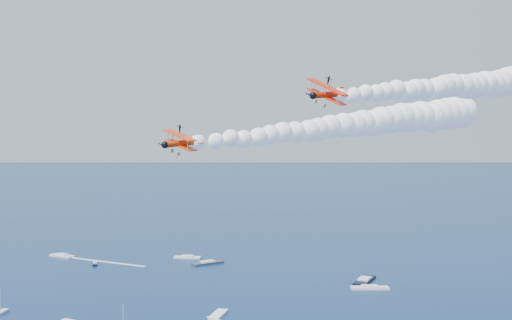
{
  "coord_description": "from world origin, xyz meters",
  "views": [
    {
      "loc": [
        6.66,
        -75.25,
        55.94
      ],
      "look_at": [
        3.38,
        19.26,
        50.98
      ],
      "focal_mm": 46.0,
      "sensor_mm": 36.0,
      "label": 1
    }
  ],
  "objects": [
    {
      "name": "biplane_trail",
      "position": [
        -7.02,
        16.94,
        53.48
      ],
      "size": [
        9.7,
        10.17,
        6.12
      ],
      "primitive_type": null,
      "rotation": [
        -0.22,
        0.07,
        3.83
      ],
      "color": "red"
    },
    {
      "name": "biplane_lead",
      "position": [
        13.79,
        21.58,
        60.49
      ],
      "size": [
        10.67,
        10.98,
        7.44
      ],
      "primitive_type": null,
      "rotation": [
        -0.38,
        0.07,
        3.87
      ],
      "color": "red"
    },
    {
      "name": "smoke_trail_trail",
      "position": [
        19.4,
        38.65,
        56.12
      ],
      "size": [
        71.6,
        70.42,
        11.82
      ],
      "primitive_type": null,
      "rotation": [
        0.0,
        0.0,
        3.83
      ],
      "color": "white"
    },
    {
      "name": "smoke_trail_lead",
      "position": [
        39.38,
        44.26,
        63.13
      ],
      "size": [
        71.63,
        71.18,
        11.82
      ],
      "primitive_type": null,
      "rotation": [
        0.0,
        0.0,
        3.87
      ],
      "color": "white"
    },
    {
      "name": "spectator_boats",
      "position": [
        -1.97,
        116.1,
        0.35
      ],
      "size": [
        236.01,
        169.77,
        0.7
      ],
      "color": "white",
      "rests_on": "ground"
    }
  ]
}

